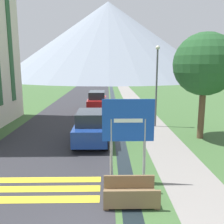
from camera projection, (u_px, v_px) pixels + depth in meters
The scene contains 12 objects.
ground_plane at pixel (103, 108), 25.30m from camera, with size 160.00×160.00×0.00m, color #3D6033.
road at pixel (86, 96), 35.07m from camera, with size 6.40×60.00×0.01m.
footpath at pixel (129, 95), 35.18m from camera, with size 2.20×60.00×0.01m.
drainage_channel at pixel (112, 95), 35.14m from camera, with size 0.60×60.00×0.00m.
crosswalk_marking at pixel (23, 189), 8.72m from camera, with size 5.44×1.84×0.01m.
mountain_distant at pixel (108, 41), 80.52m from camera, with size 67.81×67.81×23.81m.
road_sign at pixel (128, 128), 8.84m from camera, with size 1.85×0.11×3.12m.
footbridge at pixel (130, 195), 7.90m from camera, with size 1.70×1.10×0.65m.
parked_car_near at pixel (91, 127), 13.73m from camera, with size 1.86×4.07×1.82m.
parked_car_far at pixel (97, 101), 23.65m from camera, with size 1.80×4.30×1.82m.
streetlamp at pixel (157, 80), 17.01m from camera, with size 0.28×0.28×5.54m.
tree_by_path at pixel (205, 65), 14.02m from camera, with size 3.54×3.54×6.09m.
Camera 1 is at (0.48, -4.95, 4.29)m, focal length 40.00 mm.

